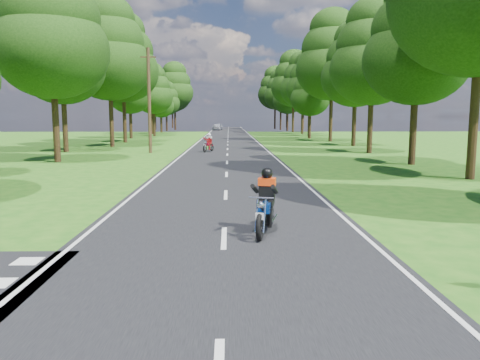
{
  "coord_description": "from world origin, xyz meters",
  "views": [
    {
      "loc": [
        0.12,
        -8.57,
        2.81
      ],
      "look_at": [
        0.42,
        4.0,
        1.1
      ],
      "focal_mm": 35.0,
      "sensor_mm": 36.0,
      "label": 1
    }
  ],
  "objects": [
    {
      "name": "ground",
      "position": [
        0.0,
        0.0,
        0.0
      ],
      "size": [
        160.0,
        160.0,
        0.0
      ],
      "primitive_type": "plane",
      "color": "#1F5C15",
      "rests_on": "ground"
    },
    {
      "name": "main_road",
      "position": [
        0.0,
        50.0,
        0.01
      ],
      "size": [
        7.0,
        140.0,
        0.02
      ],
      "primitive_type": "cube",
      "color": "black",
      "rests_on": "ground"
    },
    {
      "name": "road_markings",
      "position": [
        -0.14,
        48.13,
        0.02
      ],
      "size": [
        7.4,
        140.0,
        0.01
      ],
      "color": "silver",
      "rests_on": "main_road"
    },
    {
      "name": "treeline",
      "position": [
        1.43,
        60.06,
        8.25
      ],
      "size": [
        40.0,
        115.35,
        14.78
      ],
      "color": "black",
      "rests_on": "ground"
    },
    {
      "name": "telegraph_pole",
      "position": [
        -6.0,
        28.0,
        4.07
      ],
      "size": [
        1.2,
        0.26,
        8.0
      ],
      "color": "#382616",
      "rests_on": "ground"
    },
    {
      "name": "rider_near_blue",
      "position": [
        1.0,
        2.5,
        0.8
      ],
      "size": [
        1.04,
        1.97,
        1.57
      ],
      "primitive_type": null,
      "rotation": [
        0.0,
        0.0,
        -0.23
      ],
      "color": "navy",
      "rests_on": "main_road"
    },
    {
      "name": "rider_far_red",
      "position": [
        -1.53,
        28.92,
        0.76
      ],
      "size": [
        1.15,
        1.88,
        1.49
      ],
      "primitive_type": null,
      "rotation": [
        0.0,
        0.0,
        -0.34
      ],
      "color": "maroon",
      "rests_on": "main_road"
    },
    {
      "name": "distant_car",
      "position": [
        -2.26,
        89.14,
        0.75
      ],
      "size": [
        2.29,
        4.46,
        1.45
      ],
      "primitive_type": "imported",
      "rotation": [
        0.0,
        0.0,
        -0.14
      ],
      "color": "#B9BBC1",
      "rests_on": "main_road"
    }
  ]
}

